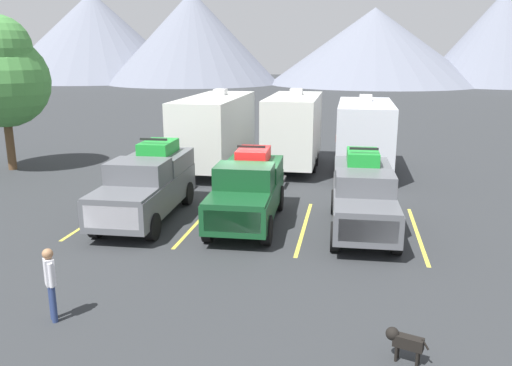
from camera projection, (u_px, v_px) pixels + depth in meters
The scene contains 15 objects.
ground_plane at pixel (255, 217), 18.48m from camera, with size 240.00×240.00×0.00m, color #2D3033.
pickup_truck_a at pixel (147, 183), 18.17m from camera, with size 2.32×5.90×2.72m.
pickup_truck_b at pixel (248, 189), 17.61m from camera, with size 2.27×5.41×2.56m.
pickup_truck_c at pixel (363, 195), 16.92m from camera, with size 2.22×5.49×2.63m.
lot_stripe_a at pixel (101, 215), 18.72m from camera, with size 0.12×5.50×0.01m, color gold.
lot_stripe_b at pixel (199, 221), 18.06m from camera, with size 0.12×5.50×0.01m, color gold.
lot_stripe_c at pixel (304, 227), 17.41m from camera, with size 0.12×5.50×0.01m, color gold.
lot_stripe_d at pixel (417, 234), 16.76m from camera, with size 0.12×5.50×0.01m, color gold.
camper_trailer_a at pixel (215, 128), 25.73m from camera, with size 2.59×8.89×3.90m.
camper_trailer_b at pixel (294, 128), 25.70m from camera, with size 2.42×7.56×3.94m.
camper_trailer_c at pixel (364, 133), 24.70m from camera, with size 2.55×7.37×3.72m.
person_a at pixel (50, 280), 11.12m from camera, with size 0.31×0.31×1.68m.
dog at pixel (403, 340), 9.77m from camera, with size 0.79×0.41×0.65m.
tree_a at pixel (1, 73), 24.71m from camera, with size 4.43×4.43×7.46m.
mountain_ridge at pixel (283, 41), 96.22m from camera, with size 132.28×41.73×17.55m.
Camera 1 is at (3.26, -17.31, 5.74)m, focal length 36.18 mm.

